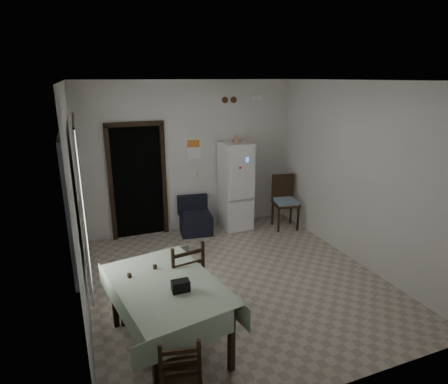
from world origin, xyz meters
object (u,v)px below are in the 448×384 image
corner_chair (286,203)px  dining_chair_far_left (139,296)px  navy_seat (196,216)px  dining_table (168,315)px  dining_chair_near_head (180,371)px  dining_chair_far_right (182,278)px  fridge (236,186)px

corner_chair → dining_chair_far_left: corner_chair is taller
navy_seat → dining_chair_far_left: bearing=-112.7°
dining_table → dining_chair_near_head: (-0.10, -0.88, 0.03)m
dining_chair_far_left → dining_chair_far_right: dining_chair_far_right is taller
fridge → dining_chair_far_left: fridge is taller
navy_seat → dining_chair_far_right: dining_chair_far_right is taller
fridge → dining_chair_near_head: size_ratio=2.01×
corner_chair → dining_chair_far_right: corner_chair is taller
corner_chair → dining_chair_near_head: size_ratio=1.24×
dining_chair_far_left → dining_chair_near_head: 1.35m
navy_seat → corner_chair: bearing=-4.8°
dining_chair_far_right → dining_chair_near_head: 1.47m
dining_table → dining_chair_far_right: size_ratio=1.48×
dining_chair_near_head → fridge: bearing=-107.9°
dining_chair_far_left → corner_chair: bearing=-164.0°
dining_table → dining_chair_far_right: dining_chair_far_right is taller
corner_chair → navy_seat: bearing=178.0°
fridge → dining_table: 3.68m
dining_chair_far_left → dining_table: bearing=101.0°
fridge → dining_chair_near_head: fridge is taller
dining_table → fridge: bearing=44.8°
fridge → dining_chair_far_right: fridge is taller
fridge → navy_seat: fridge is taller
fridge → dining_chair_near_head: (-2.19, -3.87, -0.44)m
fridge → dining_chair_near_head: bearing=-120.6°
navy_seat → dining_chair_far_right: 2.64m
navy_seat → corner_chair: 1.81m
dining_chair_far_left → dining_chair_far_right: bearing=169.4°
fridge → corner_chair: (0.92, -0.40, -0.34)m
dining_table → dining_chair_far_right: 0.63m
fridge → dining_chair_far_left: bearing=-133.9°
corner_chair → dining_chair_far_left: size_ratio=1.24×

